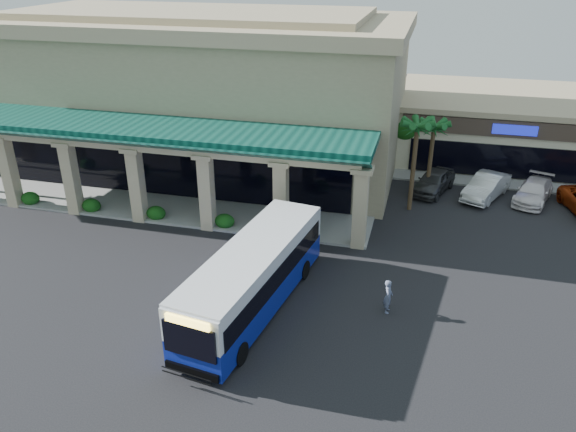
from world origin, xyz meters
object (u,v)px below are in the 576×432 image
(car_silver, at_px, (434,181))
(car_white, at_px, (486,186))
(car_red, at_px, (534,191))
(pedestrian, at_px, (388,296))
(transit_bus, at_px, (253,279))

(car_silver, height_order, car_white, car_white)
(car_silver, relative_size, car_red, 0.97)
(pedestrian, bearing_deg, transit_bus, 98.67)
(pedestrian, bearing_deg, car_red, -31.33)
(car_silver, bearing_deg, transit_bus, -96.04)
(transit_bus, distance_m, car_silver, 18.15)
(car_silver, height_order, car_red, car_silver)
(pedestrian, height_order, car_silver, pedestrian)
(transit_bus, relative_size, car_red, 2.41)
(transit_bus, distance_m, car_red, 21.74)
(transit_bus, xyz_separation_m, car_white, (11.18, 16.25, -0.79))
(transit_bus, xyz_separation_m, pedestrian, (6.05, 1.26, -0.76))
(pedestrian, xyz_separation_m, car_white, (5.14, 15.00, -0.03))
(transit_bus, distance_m, car_white, 19.75)
(car_silver, bearing_deg, car_white, 17.02)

